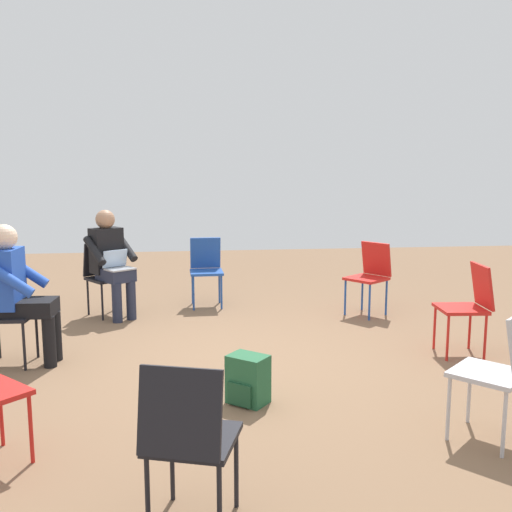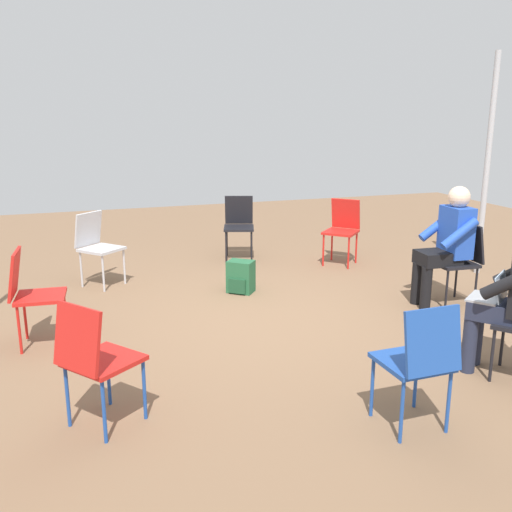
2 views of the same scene
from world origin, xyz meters
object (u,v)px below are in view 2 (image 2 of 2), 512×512
backpack_near_laptop_user (241,278)px  chair_southwest (343,227)px  chair_east (31,290)px  chair_west (460,257)px  chair_northeast (94,356)px  chair_south (239,223)px  chair_north (419,358)px  chair_southeast (97,243)px  person_in_blue (447,240)px

backpack_near_laptop_user → chair_southwest: bearing=-155.0°
chair_east → backpack_near_laptop_user: chair_east is taller
chair_west → chair_northeast: same height
chair_northeast → chair_south: (-2.13, -3.88, 0.00)m
chair_west → backpack_near_laptop_user: bearing=65.7°
chair_east → chair_north: (-2.33, 2.22, 0.00)m
chair_southeast → chair_north: (-1.69, 3.88, 0.00)m
chair_southwest → chair_south: (1.21, -0.71, 0.00)m
chair_south → person_in_blue: size_ratio=0.69×
chair_southeast → chair_west: bearing=110.4°
chair_southeast → chair_east: 1.77m
chair_west → person_in_blue: 0.26m
chair_southeast → chair_west: 4.01m
chair_southeast → chair_west: (-3.54, 1.88, 0.00)m
chair_southwest → chair_north: (1.44, 3.84, 0.00)m
chair_east → chair_north: bearing=51.1°
chair_east → person_in_blue: 4.02m
chair_southwest → chair_east: (3.77, 1.62, 0.00)m
chair_north → chair_northeast: bearing=159.1°
chair_west → person_in_blue: bearing=90.0°
chair_northeast → chair_north: size_ratio=1.00×
chair_northeast → chair_west: bearing=72.1°
chair_southwest → chair_east: bearing=68.3°
chair_southeast → chair_west: size_ratio=1.00×
chair_east → chair_northeast: bearing=20.2°
chair_north → person_in_blue: size_ratio=0.69×
chair_west → person_in_blue: (0.17, -0.01, 0.20)m
chair_south → chair_southwest: bearing=167.2°
chair_southwest → backpack_near_laptop_user: bearing=70.0°
person_in_blue → chair_north: bearing=143.4°
chair_northeast → person_in_blue: size_ratio=0.69×
chair_east → chair_north: size_ratio=1.00×
chair_east → chair_southeast: bearing=163.6°
chair_east → backpack_near_laptop_user: bearing=116.6°
chair_southwest → chair_southeast: (3.13, -0.04, 0.00)m
chair_north → chair_southeast: bearing=112.1°
chair_east → person_in_blue: size_ratio=0.69×
chair_west → person_in_blue: person_in_blue is taller
backpack_near_laptop_user → chair_east: bearing=21.9°
chair_east → chair_south: (-2.56, -2.33, 0.00)m
chair_northeast → chair_north: 2.01m
chair_west → chair_southwest: bearing=16.0°
chair_east → chair_north: same height
chair_southwest → chair_west: same height
chair_north → backpack_near_laptop_user: (0.20, -3.07, -0.34)m
chair_north → backpack_near_laptop_user: size_ratio=2.36×
chair_southwest → person_in_blue: 1.86m
chair_southeast → backpack_near_laptop_user: size_ratio=2.36×
person_in_blue → backpack_near_laptop_user: person_in_blue is taller
chair_northeast → chair_south: 4.42m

